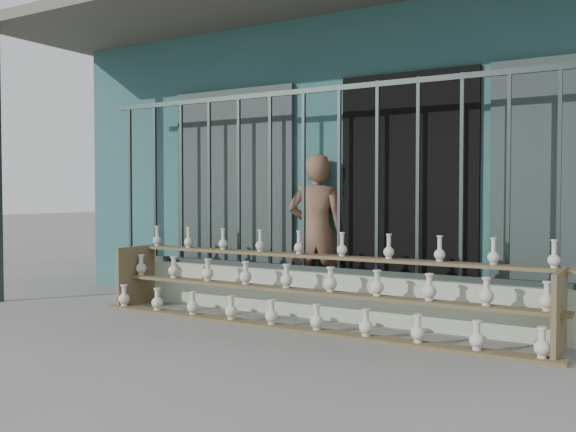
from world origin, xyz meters
The scene contains 6 objects.
ground centered at (0.00, 0.00, 0.00)m, with size 60.00×60.00×0.00m, color slate.
workshop_building centered at (0.00, 4.23, 1.62)m, with size 7.40×6.60×3.21m.
parapet_wall centered at (0.00, 1.30, 0.23)m, with size 5.00×0.20×0.45m, color beige.
security_fence centered at (0.00, 1.30, 1.35)m, with size 5.00×0.04×1.80m.
shelf_rack centered at (0.27, 0.89, 0.36)m, with size 4.50×0.68×0.85m.
elderly_woman centered at (-0.05, 1.65, 0.81)m, with size 0.59×0.39×1.62m, color brown.
Camera 1 is at (3.14, -4.21, 1.21)m, focal length 40.00 mm.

